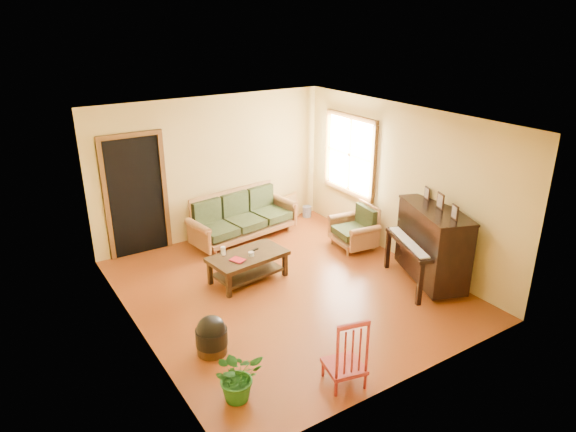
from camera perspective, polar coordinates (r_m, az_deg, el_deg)
floor at (r=7.93m, az=-0.09°, el=-8.07°), size 5.00×5.00×0.00m
doorway at (r=9.06m, az=-16.51°, el=2.03°), size 1.08×0.16×2.05m
window at (r=9.56m, az=6.91°, el=6.77°), size 0.12×1.36×1.46m
sofa at (r=9.49m, az=-4.94°, el=-0.04°), size 2.14×1.14×0.87m
coffee_table at (r=8.11m, az=-4.46°, el=-5.68°), size 1.27×0.79×0.44m
armchair at (r=9.18m, az=7.29°, el=-1.20°), size 0.84×0.87×0.78m
piano at (r=8.15m, az=15.74°, el=-3.25°), size 1.26×1.59×1.23m
footstool at (r=6.56m, az=-8.46°, el=-13.40°), size 0.40×0.40×0.38m
red_chair at (r=5.93m, az=6.34°, el=-14.51°), size 0.51×0.54×0.89m
leaning_frame at (r=10.41m, az=0.38°, el=1.10°), size 0.41×0.24×0.55m
ceramic_crock at (r=10.59m, az=2.11°, el=0.51°), size 0.21×0.21×0.22m
potted_plant at (r=5.81m, az=-5.59°, el=-17.22°), size 0.58×0.51×0.60m
book at (r=7.77m, az=-5.98°, el=-5.11°), size 0.24×0.26×0.02m
candle at (r=8.01m, az=-7.22°, el=-3.86°), size 0.10×0.10×0.13m
glass_jar at (r=7.96m, az=-4.11°, el=-4.21°), size 0.11×0.11×0.06m
remote at (r=8.14m, az=-3.78°, el=-3.76°), size 0.15×0.07×0.01m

